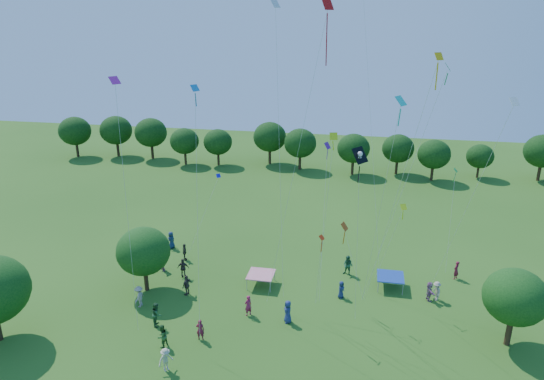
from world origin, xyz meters
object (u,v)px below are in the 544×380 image
Objects in this scene: pirate_kite at (360,160)px; near_tree_east at (515,297)px; near_tree_north at (143,251)px; red_high_kite at (314,78)px; tent_red_stripe at (261,274)px; tent_blue at (390,277)px.

near_tree_east is at bearing 7.62° from pirate_kite.
near_tree_north is 0.26× the size of red_high_kite.
tent_red_stripe is at bearing 142.24° from pirate_kite.
tent_red_stripe is (9.29, 2.58, -2.57)m from near_tree_north.
pirate_kite is at bearing 2.15° from red_high_kite.
red_high_kite is (14.02, -3.52, 14.63)m from near_tree_north.
near_tree_north reaches higher than tent_blue.
near_tree_north is 19.86m from pirate_kite.
near_tree_east is at bearing 6.45° from red_high_kite.
tent_red_stripe is 0.17× the size of pirate_kite.
near_tree_north is 9.98m from tent_red_stripe.
near_tree_east is 10.40m from tent_blue.
red_high_kite reaches higher than pirate_kite.
tent_blue is (20.12, 4.33, -2.57)m from near_tree_north.
pirate_kite is (7.73, -5.99, 12.23)m from tent_red_stripe.
red_high_kite is at bearing -173.55° from near_tree_east.
tent_red_stripe is at bearing 15.52° from near_tree_north.
red_high_kite is (-6.10, -7.85, 17.20)m from tent_blue.
near_tree_north is 0.44× the size of pirate_kite.
tent_blue is at bearing 12.15° from near_tree_north.
near_tree_east is 2.60× the size of tent_red_stripe.
red_high_kite reaches higher than tent_blue.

